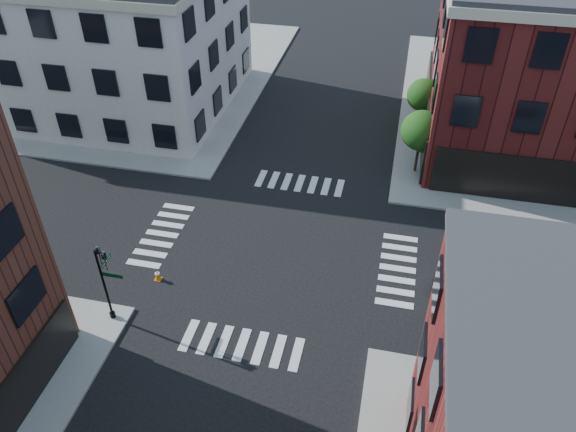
# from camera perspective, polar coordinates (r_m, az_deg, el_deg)

# --- Properties ---
(ground) EXTENTS (120.00, 120.00, 0.00)m
(ground) POSITION_cam_1_polar(r_m,az_deg,el_deg) (32.51, -1.27, -3.53)
(ground) COLOR black
(ground) RESTS_ON ground
(sidewalk_nw) EXTENTS (30.00, 30.00, 0.15)m
(sidewalk_nw) POSITION_cam_1_polar(r_m,az_deg,el_deg) (56.35, -17.76, 13.87)
(sidewalk_nw) COLOR gray
(sidewalk_nw) RESTS_ON ground
(building_nw) EXTENTS (22.00, 16.00, 11.00)m
(building_nw) POSITION_cam_1_polar(r_m,az_deg,el_deg) (49.47, -19.54, 17.04)
(building_nw) COLOR silver
(building_nw) RESTS_ON ground
(tree_near) EXTENTS (2.69, 2.69, 4.49)m
(tree_near) POSITION_cam_1_polar(r_m,az_deg,el_deg) (38.31, 13.45, 8.23)
(tree_near) COLOR black
(tree_near) RESTS_ON ground
(tree_far) EXTENTS (2.43, 2.43, 4.07)m
(tree_far) POSITION_cam_1_polar(r_m,az_deg,el_deg) (43.78, 13.64, 11.70)
(tree_far) COLOR black
(tree_far) RESTS_ON ground
(signal_pole) EXTENTS (1.29, 1.24, 4.60)m
(signal_pole) POSITION_cam_1_polar(r_m,az_deg,el_deg) (28.23, -18.10, -5.86)
(signal_pole) COLOR black
(signal_pole) RESTS_ON ground
(box_truck) EXTENTS (8.77, 3.50, 3.88)m
(box_truck) POSITION_cam_1_polar(r_m,az_deg,el_deg) (30.22, 23.92, -6.37)
(box_truck) COLOR silver
(box_truck) RESTS_ON ground
(traffic_cone) EXTENTS (0.39, 0.39, 0.67)m
(traffic_cone) POSITION_cam_1_polar(r_m,az_deg,el_deg) (31.37, -13.11, -5.87)
(traffic_cone) COLOR orange
(traffic_cone) RESTS_ON ground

